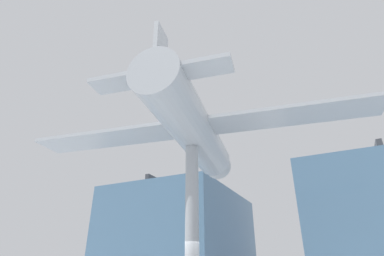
% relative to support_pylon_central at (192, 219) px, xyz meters
% --- Properties ---
extents(glass_pavilion_left, '(11.48, 14.60, 9.32)m').
position_rel_support_pylon_central_xyz_m(glass_pavilion_left, '(-9.18, 16.42, 0.93)').
color(glass_pavilion_left, slate).
rests_on(glass_pavilion_left, ground_plane).
extents(support_pylon_central, '(0.62, 0.62, 6.87)m').
position_rel_support_pylon_central_xyz_m(support_pylon_central, '(0.00, 0.00, 0.00)').
color(support_pylon_central, '#999EA3').
rests_on(support_pylon_central, ground_plane).
extents(suspended_airplane, '(17.68, 12.17, 3.45)m').
position_rel_support_pylon_central_xyz_m(suspended_airplane, '(-0.06, 0.34, 4.49)').
color(suspended_airplane, '#B2B7BC').
rests_on(suspended_airplane, support_pylon_central).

